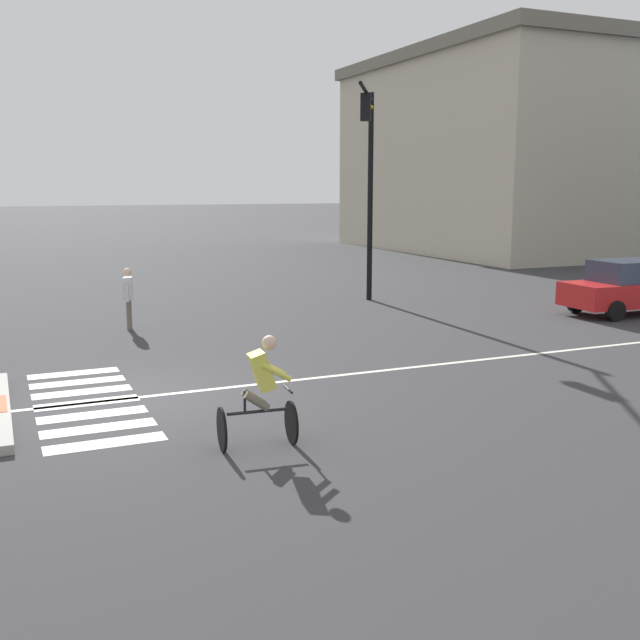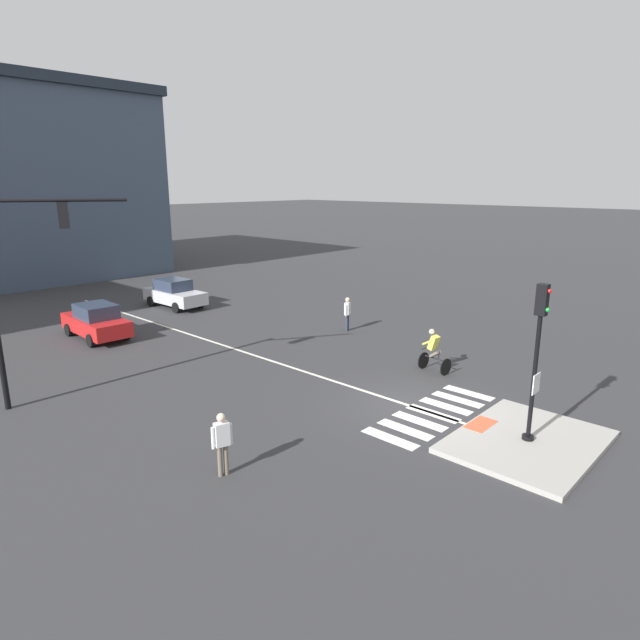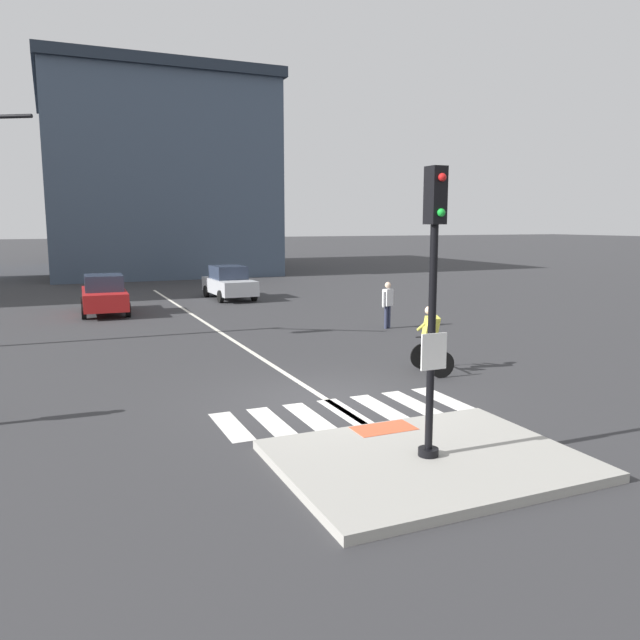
% 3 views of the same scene
% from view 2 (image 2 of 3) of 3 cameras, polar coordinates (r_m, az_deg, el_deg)
% --- Properties ---
extents(ground_plane, '(300.00, 300.00, 0.00)m').
position_cam_2_polar(ground_plane, '(18.11, 9.72, -9.02)').
color(ground_plane, '#333335').
extents(traffic_island, '(4.61, 3.52, 0.15)m').
position_cam_2_polar(traffic_island, '(16.54, 21.06, -11.90)').
color(traffic_island, '#A3A099').
rests_on(traffic_island, ground).
extents(tactile_pad_front, '(1.10, 0.60, 0.01)m').
position_cam_2_polar(tactile_pad_front, '(17.00, 16.62, -10.49)').
color(tactile_pad_front, '#DB5B38').
rests_on(tactile_pad_front, traffic_island).
extents(signal_pole, '(0.44, 0.38, 4.41)m').
position_cam_2_polar(signal_pole, '(15.57, 21.98, -2.80)').
color(signal_pole, black).
rests_on(signal_pole, traffic_island).
extents(crosswalk_stripe_a, '(0.44, 1.80, 0.01)m').
position_cam_2_polar(crosswalk_stripe_a, '(15.95, 7.39, -12.29)').
color(crosswalk_stripe_a, silver).
rests_on(crosswalk_stripe_a, ground).
extents(crosswalk_stripe_b, '(0.44, 1.80, 0.01)m').
position_cam_2_polar(crosswalk_stripe_b, '(16.53, 8.99, -11.35)').
color(crosswalk_stripe_b, silver).
rests_on(crosswalk_stripe_b, ground).
extents(crosswalk_stripe_c, '(0.44, 1.80, 0.01)m').
position_cam_2_polar(crosswalk_stripe_c, '(17.13, 10.48, -10.46)').
color(crosswalk_stripe_c, silver).
rests_on(crosswalk_stripe_c, ground).
extents(crosswalk_stripe_d, '(0.44, 1.80, 0.01)m').
position_cam_2_polar(crosswalk_stripe_d, '(17.74, 11.86, -9.63)').
color(crosswalk_stripe_d, silver).
rests_on(crosswalk_stripe_d, ground).
extents(crosswalk_stripe_e, '(0.44, 1.80, 0.01)m').
position_cam_2_polar(crosswalk_stripe_e, '(18.37, 13.13, -8.85)').
color(crosswalk_stripe_e, silver).
rests_on(crosswalk_stripe_e, ground).
extents(crosswalk_stripe_f, '(0.44, 1.80, 0.01)m').
position_cam_2_polar(crosswalk_stripe_f, '(19.00, 14.32, -8.12)').
color(crosswalk_stripe_f, silver).
rests_on(crosswalk_stripe_f, ground).
extents(crosswalk_stripe_g, '(0.44, 1.80, 0.01)m').
position_cam_2_polar(crosswalk_stripe_g, '(19.65, 15.43, -7.43)').
color(crosswalk_stripe_g, silver).
rests_on(crosswalk_stripe_g, ground).
extents(lane_centre_line, '(0.14, 28.00, 0.01)m').
position_cam_2_polar(lane_centre_line, '(24.63, -10.08, -2.67)').
color(lane_centre_line, silver).
rests_on(lane_centre_line, ground).
extents(traffic_light_mast, '(3.69, 2.33, 6.84)m').
position_cam_2_polar(traffic_light_mast, '(19.12, -29.50, 4.36)').
color(traffic_light_mast, black).
rests_on(traffic_light_mast, ground).
extents(building_corner_left, '(15.77, 22.29, 14.14)m').
position_cam_2_polar(building_corner_left, '(52.07, -29.62, 12.52)').
color(building_corner_left, '#3D4C60').
rests_on(building_corner_left, ground).
extents(car_silver_eastbound_distant, '(1.95, 4.15, 1.64)m').
position_cam_2_polar(car_silver_eastbound_distant, '(32.70, -15.11, 2.73)').
color(car_silver_eastbound_distant, silver).
rests_on(car_silver_eastbound_distant, ground).
extents(car_red_westbound_distant, '(1.97, 4.16, 1.64)m').
position_cam_2_polar(car_red_westbound_distant, '(27.30, -22.56, -0.13)').
color(car_red_westbound_distant, red).
rests_on(car_red_westbound_distant, ground).
extents(cyclist, '(0.76, 1.15, 1.68)m').
position_cam_2_polar(cyclist, '(21.20, 11.92, -3.11)').
color(cyclist, black).
rests_on(cyclist, ground).
extents(pedestrian_at_curb_left, '(0.53, 0.31, 1.67)m').
position_cam_2_polar(pedestrian_at_curb_left, '(13.82, -10.31, -12.29)').
color(pedestrian_at_curb_left, '#6B6051').
rests_on(pedestrian_at_curb_left, ground).
extents(pedestrian_waiting_far_side, '(0.52, 0.33, 1.67)m').
position_cam_2_polar(pedestrian_waiting_far_side, '(26.49, 2.92, 0.94)').
color(pedestrian_waiting_far_side, '#2D334C').
rests_on(pedestrian_waiting_far_side, ground).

